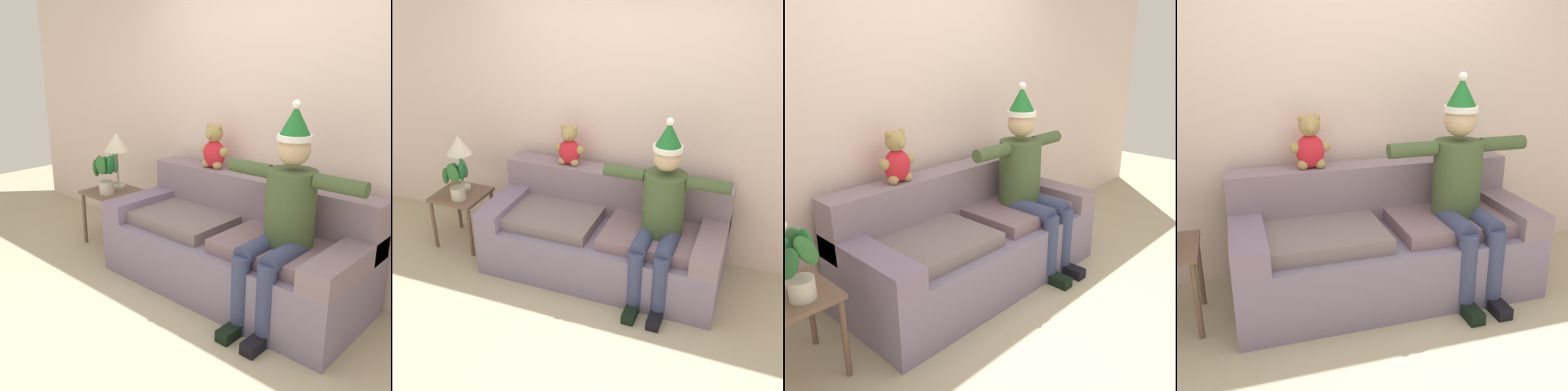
# 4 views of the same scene
# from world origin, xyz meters

# --- Properties ---
(ground_plane) EXTENTS (10.00, 10.00, 0.00)m
(ground_plane) POSITION_xyz_m (0.00, 0.00, 0.00)
(ground_plane) COLOR tan
(back_wall) EXTENTS (7.00, 0.10, 2.70)m
(back_wall) POSITION_xyz_m (0.00, 1.55, 1.35)
(back_wall) COLOR beige
(back_wall) RESTS_ON ground_plane
(couch) EXTENTS (2.09, 0.89, 0.87)m
(couch) POSITION_xyz_m (0.00, 1.03, 0.34)
(couch) COLOR slate
(couch) RESTS_ON ground_plane
(person_seated) EXTENTS (1.02, 0.77, 1.53)m
(person_seated) POSITION_xyz_m (0.52, 0.86, 0.78)
(person_seated) COLOR #405430
(person_seated) RESTS_ON ground_plane
(teddy_bear) EXTENTS (0.29, 0.17, 0.38)m
(teddy_bear) POSITION_xyz_m (-0.45, 1.30, 1.04)
(teddy_bear) COLOR red
(teddy_bear) RESTS_ON couch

